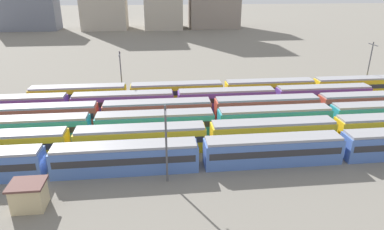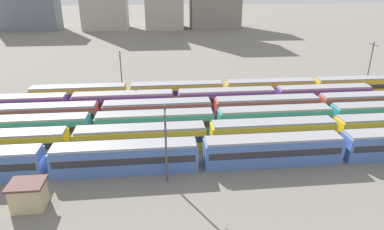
% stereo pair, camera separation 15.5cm
% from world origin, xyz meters
% --- Properties ---
extents(ground_plane, '(600.00, 600.00, 0.00)m').
position_xyz_m(ground_plane, '(0.00, 13.00, 0.00)').
color(ground_plane, slate).
extents(train_track_0, '(93.60, 3.06, 3.75)m').
position_xyz_m(train_track_0, '(28.53, 0.00, 1.90)').
color(train_track_0, '#4C70BC').
rests_on(train_track_0, ground_plane).
extents(train_track_1, '(112.50, 3.06, 3.75)m').
position_xyz_m(train_track_1, '(39.71, 5.20, 1.90)').
color(train_track_1, yellow).
rests_on(train_track_1, ground_plane).
extents(train_track_2, '(93.60, 3.06, 3.75)m').
position_xyz_m(train_track_2, '(32.28, 10.40, 1.90)').
color(train_track_2, teal).
rests_on(train_track_2, ground_plane).
extents(train_track_3, '(74.70, 3.06, 3.75)m').
position_xyz_m(train_track_3, '(23.24, 15.60, 1.90)').
color(train_track_3, '#BC4C38').
rests_on(train_track_3, ground_plane).
extents(train_track_4, '(74.70, 3.06, 3.75)m').
position_xyz_m(train_track_4, '(17.18, 20.80, 1.90)').
color(train_track_4, '#6B429E').
rests_on(train_track_4, ground_plane).
extents(train_track_5, '(74.70, 3.06, 3.75)m').
position_xyz_m(train_track_5, '(27.17, 26.00, 1.90)').
color(train_track_5, yellow).
rests_on(train_track_5, ground_plane).
extents(catenary_pole_0, '(0.24, 3.20, 9.71)m').
position_xyz_m(catenary_pole_0, '(14.64, -2.91, 5.40)').
color(catenary_pole_0, '#4C4C51').
rests_on(catenary_pole_0, ground_plane).
extents(catenary_pole_1, '(0.24, 3.20, 10.52)m').
position_xyz_m(catenary_pole_1, '(59.22, 28.75, 5.81)').
color(catenary_pole_1, '#4C4C51').
rests_on(catenary_pole_1, ground_plane).
extents(catenary_pole_3, '(0.24, 3.20, 9.60)m').
position_xyz_m(catenary_pole_3, '(6.82, 29.07, 5.34)').
color(catenary_pole_3, '#4C4C51').
rests_on(catenary_pole_3, ground_plane).
extents(signal_hut, '(3.60, 3.00, 3.04)m').
position_xyz_m(signal_hut, '(0.05, -6.43, 1.55)').
color(signal_hut, '#C6B284').
rests_on(signal_hut, ground_plane).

